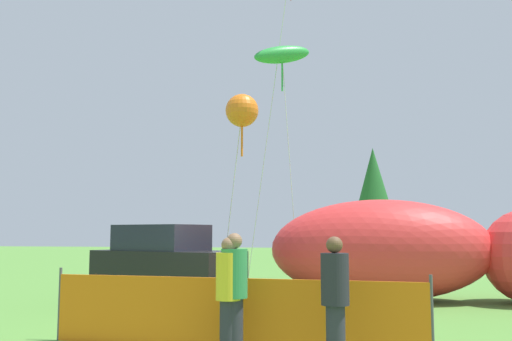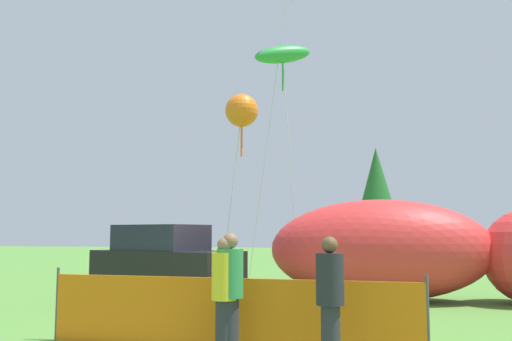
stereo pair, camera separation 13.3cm
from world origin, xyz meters
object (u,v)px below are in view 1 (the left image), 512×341
Objects in this scene: parked_car at (165,265)px; spectator_in_blue_shirt at (335,296)px; folding_chair at (361,312)px; spectator_in_red_shirt at (229,292)px; inflatable_cat at (413,254)px; spectator_in_black_shirt at (234,289)px; kite_orange_flower at (242,111)px; kite_green_fish at (282,55)px.

parked_car is 7.84m from spectator_in_blue_shirt.
folding_chair is 2.68m from spectator_in_red_shirt.
spectator_in_black_shirt is (-3.09, -7.78, -0.27)m from inflatable_cat.
parked_car reaches higher than folding_chair.
inflatable_cat is at bearing 38.31° from parked_car.
spectator_in_black_shirt is 0.32× the size of kite_orange_flower.
spectator_in_black_shirt reaches higher than spectator_in_blue_shirt.
kite_green_fish is (-2.77, 8.85, 7.53)m from folding_chair.
kite_green_fish is at bearing 95.09° from spectator_in_black_shirt.
spectator_in_red_shirt is at bearing -155.33° from spectator_in_black_shirt.
inflatable_cat is at bearing 108.79° from folding_chair.
inflatable_cat is 8.44m from spectator_in_red_shirt.
spectator_in_black_shirt is at bearing -112.59° from inflatable_cat.
kite_green_fish is (2.35, 4.84, 7.01)m from parked_car.
spectator_in_blue_shirt is at bearing -67.24° from kite_orange_flower.
spectator_in_black_shirt is (-1.82, -1.79, 0.52)m from folding_chair.
kite_orange_flower is at bearing -169.15° from inflatable_cat.
spectator_in_red_shirt is 12.82m from kite_green_fish.
parked_car is 5.17× the size of folding_chair.
parked_car is at bearing 119.60° from spectator_in_black_shirt.
kite_green_fish reaches higher than folding_chair.
inflatable_cat reaches higher than spectator_in_blue_shirt.
inflatable_cat is at bearing 11.78° from kite_orange_flower.
inflatable_cat is 8.32m from spectator_in_blue_shirt.
kite_orange_flower is (-1.41, 6.86, 4.28)m from spectator_in_red_shirt.
kite_green_fish is at bearing 85.20° from parked_car.
spectator_in_blue_shirt is 8.91m from kite_orange_flower.
kite_orange_flower is at bearing 154.05° from folding_chair.
spectator_in_red_shirt is at bearing 167.85° from spectator_in_blue_shirt.
inflatable_cat is 1.43× the size of kite_orange_flower.
spectator_in_blue_shirt is 1.58m from spectator_in_black_shirt.
spectator_in_black_shirt is (3.29, -5.80, -0.01)m from parked_car.
kite_green_fish reaches higher than kite_orange_flower.
spectator_in_red_shirt is 1.65m from spectator_in_blue_shirt.
spectator_in_red_shirt is 0.99× the size of spectator_in_blue_shirt.
inflatable_cat is 0.95× the size of kite_green_fish.
parked_car is at bearing 118.88° from spectator_in_red_shirt.
spectator_in_black_shirt is 8.18m from kite_orange_flower.
spectator_in_red_shirt is (-1.90, -1.82, 0.48)m from folding_chair.
kite_green_fish reaches higher than spectator_in_blue_shirt.
kite_green_fish reaches higher than parked_car.
spectator_in_red_shirt is 0.09m from spectator_in_black_shirt.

